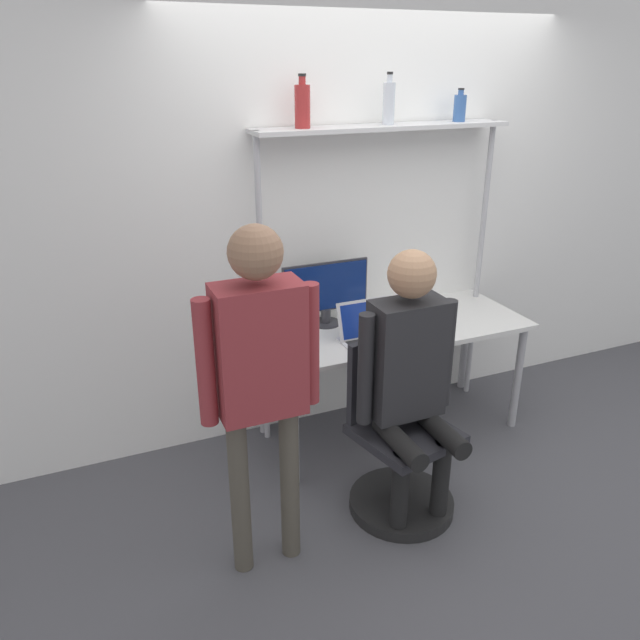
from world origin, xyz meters
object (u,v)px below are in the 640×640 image
person_seated (410,367)px  bottle_red (302,105)px  cell_phone (410,333)px  bottle_blue (460,108)px  bottle_clear (389,103)px  monitor (326,290)px  laptop (366,330)px  person_standing (260,364)px  office_chair (398,458)px

person_seated → bottle_red: size_ratio=5.19×
cell_phone → bottle_blue: 1.38m
bottle_clear → monitor: bearing=-175.4°
monitor → laptop: monitor is taller
person_standing → bottle_red: 1.52m
monitor → bottle_blue: (0.88, 0.03, 1.02)m
cell_phone → bottle_clear: (0.00, 0.37, 1.27)m
laptop → cell_phone: laptop is taller
monitor → person_seated: bearing=-86.6°
laptop → office_chair: 0.75m
person_standing → bottle_blue: 2.11m
office_chair → person_seated: (0.01, -0.05, 0.56)m
office_chair → monitor: bearing=93.0°
bottle_red → cell_phone: bearing=-35.6°
monitor → person_standing: size_ratio=0.33×
laptop → office_chair: laptop is taller
person_standing → bottle_red: bearing=59.1°
bottle_blue → bottle_clear: (-0.48, 0.00, 0.04)m
monitor → cell_phone: 0.57m
monitor → person_standing: person_standing is taller
bottle_red → bottle_clear: 0.52m
cell_phone → person_standing: (-1.13, -0.63, 0.31)m
laptop → bottle_clear: bearing=50.9°
laptop → person_standing: bearing=-141.9°
laptop → bottle_red: bearing=125.8°
laptop → office_chair: (-0.08, -0.55, -0.51)m
bottle_red → person_seated: bearing=-79.2°
person_standing → bottle_red: bottle_red is taller
person_seated → bottle_blue: size_ratio=7.60×
office_chair → bottle_red: bottle_red is taller
monitor → bottle_blue: size_ratio=2.91×
laptop → cell_phone: (0.28, -0.03, -0.06)m
office_chair → person_standing: 1.09m
monitor → bottle_clear: size_ratio=1.95×
monitor → person_standing: bearing=-126.8°
laptop → person_standing: person_standing is taller
laptop → person_standing: size_ratio=0.19×
cell_phone → office_chair: size_ratio=0.16×
monitor → bottle_red: 1.07m
person_standing → bottle_red: (0.60, 1.01, 0.96)m
monitor → bottle_red: bottle_red is taller
cell_phone → bottle_red: bottle_red is taller
laptop → bottle_red: (-0.25, 0.34, 1.21)m
monitor → laptop: bearing=-68.7°
person_standing → bottle_clear: bearing=41.8°
cell_phone → bottle_red: bearing=144.4°
bottle_red → person_standing: bearing=-120.9°
person_seated → bottle_clear: bottle_clear is taller
bottle_red → monitor: bearing=-14.3°
cell_phone → person_standing: 1.33m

